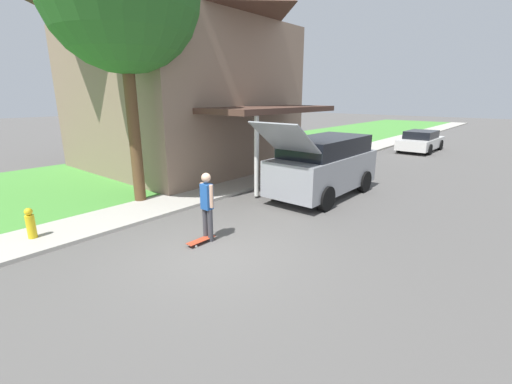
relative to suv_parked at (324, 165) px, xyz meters
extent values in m
plane|color=#54514F|center=(0.36, -5.54, -1.08)|extent=(120.00, 120.00, 0.00)
cube|color=#478E38|center=(-7.64, 0.46, -1.04)|extent=(10.00, 80.00, 0.08)
cube|color=#ADA89E|center=(-3.24, 0.46, -1.03)|extent=(1.80, 80.00, 0.10)
cube|color=#89705B|center=(-8.00, 0.27, 2.18)|extent=(8.47, 8.05, 6.36)
cube|color=#4C3328|center=(-2.66, 0.27, 1.80)|extent=(2.60, 5.63, 0.20)
cylinder|color=silver|center=(-1.56, -1.74, 0.35)|extent=(0.16, 0.16, 2.70)
cylinder|color=brown|center=(-4.11, -4.62, 1.45)|extent=(0.36, 0.36, 4.91)
cube|color=gray|center=(0.00, -0.01, -0.22)|extent=(1.90, 4.51, 1.15)
cube|color=black|center=(0.00, 0.10, 0.66)|extent=(1.75, 3.52, 0.59)
cylinder|color=black|center=(-0.91, 1.39, -0.69)|extent=(0.24, 0.77, 0.77)
cylinder|color=black|center=(0.91, 1.39, -0.69)|extent=(0.24, 0.77, 0.77)
cylinder|color=black|center=(-0.91, -1.41, -0.69)|extent=(0.24, 0.77, 0.77)
cylinder|color=black|center=(0.91, -1.41, -0.69)|extent=(0.24, 0.77, 0.77)
cube|color=gray|center=(0.00, -2.32, 1.15)|extent=(1.68, 1.31, 0.93)
cube|color=silver|center=(-0.35, 12.90, -0.57)|extent=(1.79, 4.32, 0.60)
cube|color=black|center=(-0.35, 12.79, -0.03)|extent=(1.57, 2.25, 0.47)
cylinder|color=black|center=(-1.21, 14.20, -0.76)|extent=(0.20, 0.65, 0.65)
cylinder|color=black|center=(0.51, 14.20, -0.76)|extent=(0.20, 0.65, 0.65)
cylinder|color=black|center=(-1.21, 11.61, -0.76)|extent=(0.20, 0.65, 0.65)
cylinder|color=black|center=(0.51, 11.61, -0.76)|extent=(0.20, 0.65, 0.65)
cylinder|color=#38383D|center=(-0.23, -5.22, -0.68)|extent=(0.13, 0.13, 0.80)
cylinder|color=#38383D|center=(-0.06, -5.22, -0.68)|extent=(0.13, 0.13, 0.80)
cube|color=#1E4C93|center=(-0.14, -5.22, 0.02)|extent=(0.25, 0.20, 0.61)
sphere|color=tan|center=(-0.14, -5.22, 0.48)|extent=(0.22, 0.22, 0.22)
cylinder|color=tan|center=(-0.30, -5.22, 0.06)|extent=(0.09, 0.09, 0.54)
cylinder|color=tan|center=(0.02, -5.22, 0.06)|extent=(0.09, 0.09, 0.54)
cube|color=#B73D23|center=(-0.13, -5.47, -0.99)|extent=(0.20, 0.76, 0.02)
cylinder|color=silver|center=(-0.22, -5.23, -1.05)|extent=(0.03, 0.06, 0.06)
cylinder|color=silver|center=(-0.04, -5.23, -1.05)|extent=(0.03, 0.06, 0.06)
cylinder|color=silver|center=(-0.22, -5.70, -1.05)|extent=(0.03, 0.06, 0.06)
cylinder|color=silver|center=(-0.04, -5.70, -1.05)|extent=(0.03, 0.06, 0.06)
cylinder|color=gold|center=(-3.29, -8.01, -0.70)|extent=(0.20, 0.20, 0.57)
sphere|color=gold|center=(-3.29, -8.01, -0.32)|extent=(0.18, 0.18, 0.18)
camera|label=1|loc=(5.72, -10.34, 2.30)|focal=24.00mm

